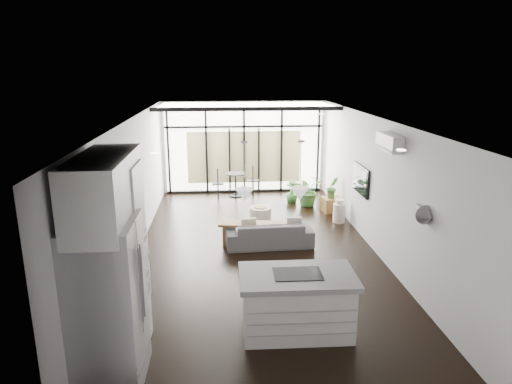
{
  "coord_description": "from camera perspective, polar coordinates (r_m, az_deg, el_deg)",
  "views": [
    {
      "loc": [
        -0.73,
        -8.91,
        3.78
      ],
      "look_at": [
        0.0,
        0.3,
        1.25
      ],
      "focal_mm": 32.0,
      "sensor_mm": 36.0,
      "label": 1
    }
  ],
  "objects": [
    {
      "name": "floor",
      "position": [
        9.7,
        0.14,
        -7.61
      ],
      "size": [
        5.0,
        10.0,
        0.0
      ],
      "primitive_type": "cube",
      "color": "black",
      "rests_on": "ground"
    },
    {
      "name": "ceiling",
      "position": [
        8.99,
        0.15,
        9.06
      ],
      "size": [
        5.0,
        10.0,
        0.0
      ],
      "primitive_type": "cube",
      "color": "silver",
      "rests_on": "ground"
    },
    {
      "name": "wall_left",
      "position": [
        9.39,
        -15.25,
        0.08
      ],
      "size": [
        0.02,
        10.0,
        2.8
      ],
      "primitive_type": "cube",
      "color": "silver",
      "rests_on": "ground"
    },
    {
      "name": "wall_right",
      "position": [
        9.77,
        14.93,
        0.69
      ],
      "size": [
        0.02,
        10.0,
        2.8
      ],
      "primitive_type": "cube",
      "color": "silver",
      "rests_on": "ground"
    },
    {
      "name": "wall_back",
      "position": [
        14.13,
        -1.51,
        5.61
      ],
      "size": [
        5.0,
        0.02,
        2.8
      ],
      "primitive_type": "cube",
      "color": "silver",
      "rests_on": "ground"
    },
    {
      "name": "wall_front",
      "position": [
        4.63,
        5.39,
        -15.66
      ],
      "size": [
        5.0,
        0.02,
        2.8
      ],
      "primitive_type": "cube",
      "color": "silver",
      "rests_on": "ground"
    },
    {
      "name": "glazing",
      "position": [
        14.01,
        -1.49,
        5.53
      ],
      "size": [
        5.0,
        0.2,
        2.8
      ],
      "primitive_type": "cube",
      "color": "black",
      "rests_on": "ground"
    },
    {
      "name": "skylight",
      "position": [
        12.96,
        -1.31,
        10.85
      ],
      "size": [
        4.7,
        1.9,
        0.06
      ],
      "primitive_type": "cube",
      "color": "silver",
      "rests_on": "ceiling"
    },
    {
      "name": "neighbour_building",
      "position": [
        14.13,
        -1.49,
        4.38
      ],
      "size": [
        3.5,
        0.02,
        1.6
      ],
      "primitive_type": "cube",
      "color": "beige",
      "rests_on": "ground"
    },
    {
      "name": "island",
      "position": [
        6.87,
        5.12,
        -13.63
      ],
      "size": [
        1.69,
        1.03,
        0.92
      ],
      "primitive_type": "cube",
      "rotation": [
        0.0,
        0.0,
        -0.02
      ],
      "color": "silver",
      "rests_on": "floor"
    },
    {
      "name": "cooktop",
      "position": [
        6.66,
        5.22,
        -10.14
      ],
      "size": [
        0.7,
        0.47,
        0.01
      ],
      "primitive_type": "cube",
      "rotation": [
        0.0,
        0.0,
        -0.02
      ],
      "color": "black",
      "rests_on": "island"
    },
    {
      "name": "fridge",
      "position": [
        5.92,
        -18.14,
        -13.11
      ],
      "size": [
        0.8,
        1.0,
        2.07
      ],
      "primitive_type": "cube",
      "color": "#ADADB2",
      "rests_on": "floor"
    },
    {
      "name": "appliance_column",
      "position": [
        6.42,
        -16.85,
        -8.11
      ],
      "size": [
        0.67,
        0.7,
        2.6
      ],
      "primitive_type": "cube",
      "color": "silver",
      "rests_on": "floor"
    },
    {
      "name": "upper_cabinets",
      "position": [
        5.76,
        -18.35,
        0.17
      ],
      "size": [
        0.62,
        1.75,
        0.86
      ],
      "primitive_type": "cube",
      "color": "silver",
      "rests_on": "wall_left"
    },
    {
      "name": "pendant_left",
      "position": [
        6.51,
        -1.46,
        -0.37
      ],
      "size": [
        0.26,
        0.26,
        0.18
      ],
      "primitive_type": "cone",
      "color": "silver",
      "rests_on": "ceiling"
    },
    {
      "name": "pendant_right",
      "position": [
        6.59,
        5.5,
        -0.22
      ],
      "size": [
        0.26,
        0.26,
        0.18
      ],
      "primitive_type": "cone",
      "color": "silver",
      "rests_on": "ceiling"
    },
    {
      "name": "sofa",
      "position": [
        9.96,
        1.68,
        -4.73
      ],
      "size": [
        1.9,
        0.63,
        0.73
      ],
      "primitive_type": "imported",
      "rotation": [
        0.0,
        0.0,
        3.19
      ],
      "color": "#49494C",
      "rests_on": "floor"
    },
    {
      "name": "console_bench",
      "position": [
        10.05,
        -0.19,
        -5.24
      ],
      "size": [
        1.59,
        0.64,
        0.5
      ],
      "primitive_type": "cube",
      "rotation": [
        0.0,
        0.0,
        -0.16
      ],
      "color": "brown",
      "rests_on": "floor"
    },
    {
      "name": "pouf",
      "position": [
        11.34,
        0.56,
        -3.0
      ],
      "size": [
        0.64,
        0.64,
        0.43
      ],
      "primitive_type": "cylinder",
      "rotation": [
        0.0,
        0.0,
        0.22
      ],
      "color": "beige",
      "rests_on": "floor"
    },
    {
      "name": "crate",
      "position": [
        12.52,
        9.44,
        -1.55
      ],
      "size": [
        0.56,
        0.56,
        0.38
      ],
      "primitive_type": "cube",
      "rotation": [
        0.0,
        0.0,
        0.13
      ],
      "color": "brown",
      "rests_on": "floor"
    },
    {
      "name": "plant_tall",
      "position": [
        12.91,
        6.54,
        -0.2
      ],
      "size": [
        1.1,
        1.14,
        0.7
      ],
      "primitive_type": "imported",
      "rotation": [
        0.0,
        0.0,
        0.41
      ],
      "color": "#396D30",
      "rests_on": "floor"
    },
    {
      "name": "plant_med",
      "position": [
        13.17,
        4.49,
        -0.57
      ],
      "size": [
        0.59,
        0.75,
        0.37
      ],
      "primitive_type": "imported",
      "rotation": [
        0.0,
        0.0,
        -0.39
      ],
      "color": "#396D30",
      "rests_on": "floor"
    },
    {
      "name": "plant_crate",
      "position": [
        12.43,
        9.5,
        -0.14
      ],
      "size": [
        0.45,
        0.65,
        0.26
      ],
      "primitive_type": "imported",
      "rotation": [
        0.0,
        0.0,
        0.23
      ],
      "color": "#396D30",
      "rests_on": "crate"
    },
    {
      "name": "milk_can",
      "position": [
        11.64,
        10.36,
        -2.32
      ],
      "size": [
        0.34,
        0.34,
        0.6
      ],
      "primitive_type": "cylinder",
      "rotation": [
        0.0,
        0.0,
        -0.12
      ],
      "color": "silver",
      "rests_on": "floor"
    },
    {
      "name": "bistro_set",
      "position": [
        13.78,
        -2.55,
        0.89
      ],
      "size": [
        1.57,
        0.93,
        0.7
      ],
      "primitive_type": "cube",
      "rotation": [
        0.0,
        0.0,
        0.25
      ],
      "color": "black",
      "rests_on": "floor"
    },
    {
      "name": "tv",
      "position": [
        10.7,
        12.95,
        1.52
      ],
      "size": [
        0.05,
        1.1,
        0.65
      ],
      "primitive_type": "cube",
      "color": "black",
      "rests_on": "wall_right"
    },
    {
      "name": "ac_unit",
      "position": [
        8.78,
        16.36,
        6.0
      ],
      "size": [
        0.22,
        0.9,
        0.3
      ],
      "primitive_type": "cube",
      "color": "silver",
      "rests_on": "wall_right"
    },
    {
      "name": "framed_art",
      "position": [
        8.87,
        -15.7,
        0.18
      ],
      "size": [
        0.04,
        0.7,
        0.9
      ],
      "primitive_type": "cube",
      "color": "black",
      "rests_on": "wall_left"
    }
  ]
}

